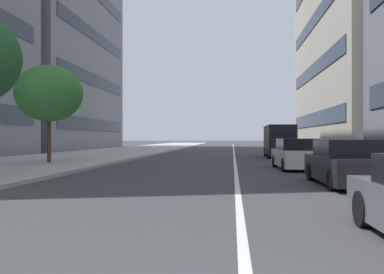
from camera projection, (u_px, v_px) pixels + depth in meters
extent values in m
cube|color=#B2ADA3|center=(88.00, 156.00, 32.69)|extent=(160.00, 9.80, 0.15)
cube|color=silver|center=(234.00, 155.00, 36.50)|extent=(110.00, 0.16, 0.01)
cylinder|color=black|center=(364.00, 209.00, 6.93)|extent=(0.62, 0.22, 0.62)
cube|color=black|center=(346.00, 169.00, 13.00)|extent=(4.46, 1.83, 0.77)
cube|color=black|center=(346.00, 148.00, 13.00)|extent=(2.16, 1.65, 0.54)
cylinder|color=black|center=(311.00, 172.00, 14.52)|extent=(0.62, 0.23, 0.62)
cylinder|color=black|center=(357.00, 172.00, 14.39)|extent=(0.62, 0.23, 0.62)
cylinder|color=black|center=(333.00, 180.00, 11.61)|extent=(0.62, 0.23, 0.62)
cube|color=beige|center=(296.00, 158.00, 19.70)|extent=(4.57, 1.98, 0.79)
cube|color=black|center=(297.00, 144.00, 19.62)|extent=(2.35, 1.74, 0.55)
cylinder|color=black|center=(275.00, 161.00, 21.23)|extent=(0.63, 0.25, 0.62)
cylinder|color=black|center=(306.00, 161.00, 21.14)|extent=(0.63, 0.25, 0.62)
cylinder|color=black|center=(285.00, 165.00, 18.27)|extent=(0.63, 0.25, 0.62)
cylinder|color=black|center=(321.00, 165.00, 18.17)|extent=(0.63, 0.25, 0.62)
cube|color=black|center=(279.00, 140.00, 31.46)|extent=(5.89, 2.05, 2.24)
cube|color=black|center=(283.00, 133.00, 28.57)|extent=(0.06, 1.66, 0.56)
cylinder|color=black|center=(266.00, 152.00, 33.54)|extent=(0.72, 0.27, 0.72)
cylinder|color=black|center=(288.00, 152.00, 33.34)|extent=(0.72, 0.27, 0.72)
cylinder|color=black|center=(269.00, 154.00, 29.58)|extent=(0.72, 0.27, 0.72)
cylinder|color=black|center=(294.00, 154.00, 29.38)|extent=(0.72, 0.27, 0.72)
cylinder|color=#473323|center=(49.00, 140.00, 22.56)|extent=(0.22, 0.22, 2.46)
ellipsoid|color=#387A33|center=(49.00, 93.00, 22.56)|extent=(3.68, 3.68, 3.13)
cube|color=#232D3D|center=(314.00, 119.00, 44.82)|extent=(25.30, 0.08, 1.50)
cube|color=#232D3D|center=(314.00, 70.00, 44.83)|extent=(25.30, 0.08, 1.50)
cube|color=#232D3D|center=(314.00, 20.00, 44.84)|extent=(25.30, 0.08, 1.50)
cube|color=#232D3D|center=(96.00, 125.00, 52.18)|extent=(23.23, 0.08, 1.50)
cube|color=#232D3D|center=(96.00, 81.00, 52.19)|extent=(23.23, 0.08, 1.50)
cube|color=#232D3D|center=(96.00, 36.00, 52.20)|extent=(23.23, 0.08, 1.50)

